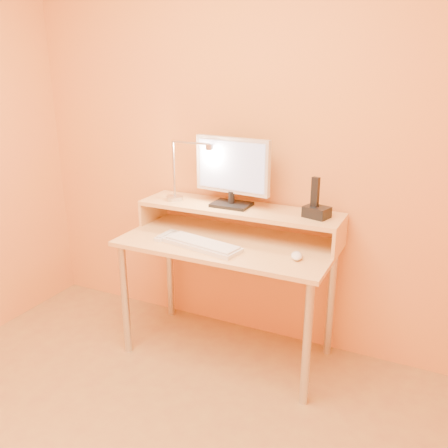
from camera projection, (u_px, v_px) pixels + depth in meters
The scene contains 25 objects.
wall_back at pixel (251, 139), 2.78m from camera, with size 3.00×0.04×2.50m, color #EC993B.
desk_leg_fl at pixel (125, 300), 2.80m from camera, with size 0.04×0.04×0.69m, color silver.
desk_leg_fr at pixel (307, 344), 2.35m from camera, with size 0.04×0.04×0.69m, color silver.
desk_leg_bl at pixel (170, 268), 3.23m from camera, with size 0.04×0.04×0.69m, color silver.
desk_leg_br at pixel (331, 301), 2.78m from camera, with size 0.04×0.04×0.69m, color silver.
desk_lower at pixel (228, 243), 2.68m from camera, with size 1.20×0.60×0.03m, color #ECBB77.
shelf_riser_left at pixel (154, 210), 3.02m from camera, with size 0.02×0.30×0.14m, color #ECBB77.
shelf_riser_right at pixel (340, 237), 2.54m from camera, with size 0.02×0.30×0.14m, color #ECBB77.
desk_shelf at pixel (239, 209), 2.75m from camera, with size 1.20×0.30×0.03m, color #ECBB77.
monitor_foot at pixel (231, 205), 2.77m from camera, with size 0.22×0.16×0.02m, color black.
monitor_neck at pixel (231, 197), 2.75m from camera, with size 0.04×0.04×0.07m, color black.
monitor_panel at pixel (232, 165), 2.70m from camera, with size 0.47×0.04×0.32m, color silver.
monitor_back at pixel (234, 165), 2.72m from camera, with size 0.42×0.01×0.27m, color black.
monitor_screen at pixel (231, 166), 2.68m from camera, with size 0.42×0.00×0.28m, color #A5B3EA.
lamp_base at pixel (175, 198), 2.89m from camera, with size 0.10×0.10×0.03m, color silver.
lamp_post at pixel (174, 169), 2.83m from camera, with size 0.01×0.01×0.33m, color silver.
lamp_arm at pixel (191, 143), 2.73m from camera, with size 0.01×0.01×0.24m, color silver.
lamp_head at pixel (209, 147), 2.69m from camera, with size 0.04×0.04×0.03m, color silver.
lamp_bulb at pixel (209, 150), 2.69m from camera, with size 0.03×0.03×0.00m, color #FFEAC6.
phone_dock at pixel (317, 212), 2.55m from camera, with size 0.13×0.10×0.06m, color black.
phone_handset at pixel (315, 192), 2.52m from camera, with size 0.04×0.03×0.16m, color black.
phone_led at pixel (323, 216), 2.49m from camera, with size 0.01×0.00×0.04m, color #1F88FF.
keyboard at pixel (202, 245), 2.58m from camera, with size 0.45×0.14×0.02m, color white.
mouse at pixel (297, 256), 2.42m from camera, with size 0.06×0.10×0.03m, color white.
remote_control at pixel (166, 236), 2.73m from camera, with size 0.05×0.17×0.02m, color white.
Camera 1 is at (1.06, -1.09, 1.66)m, focal length 38.15 mm.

